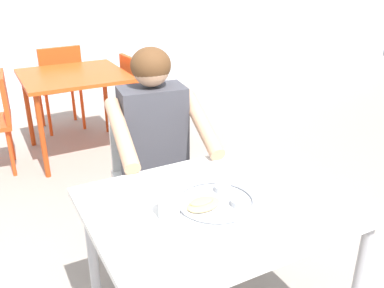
# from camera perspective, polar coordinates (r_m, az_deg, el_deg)

# --- Properties ---
(table_foreground) EXTENTS (1.05, 0.78, 0.76)m
(table_foreground) POSITION_cam_1_polar(r_m,az_deg,el_deg) (1.73, 4.14, -10.11)
(table_foreground) COLOR white
(table_foreground) RESTS_ON ground
(thali_tray) EXTENTS (0.31, 0.31, 0.03)m
(thali_tray) POSITION_cam_1_polar(r_m,az_deg,el_deg) (1.66, 3.30, -7.69)
(thali_tray) COLOR #B7BABF
(thali_tray) RESTS_ON table_foreground
(drinking_cup) EXTENTS (0.08, 0.08, 0.10)m
(drinking_cup) POSITION_cam_1_polar(r_m,az_deg,el_deg) (1.55, -3.16, -8.14)
(drinking_cup) COLOR silver
(drinking_cup) RESTS_ON table_foreground
(chair_foreground) EXTENTS (0.45, 0.47, 0.89)m
(chair_foreground) POSITION_cam_1_polar(r_m,az_deg,el_deg) (2.48, -6.01, -3.05)
(chair_foreground) COLOR silver
(chair_foreground) RESTS_ON ground
(diner_foreground) EXTENTS (0.54, 0.59, 1.24)m
(diner_foreground) POSITION_cam_1_polar(r_m,az_deg,el_deg) (2.19, -4.56, -0.29)
(diner_foreground) COLOR #3D3D3D
(diner_foreground) RESTS_ON ground
(table_background_red) EXTENTS (0.86, 0.84, 0.73)m
(table_background_red) POSITION_cam_1_polar(r_m,az_deg,el_deg) (3.81, -15.70, 7.89)
(table_background_red) COLOR #E04C19
(table_background_red) RESTS_ON ground
(chair_red_right) EXTENTS (0.46, 0.41, 0.83)m
(chair_red_right) POSITION_cam_1_polar(r_m,az_deg,el_deg) (4.02, -6.70, 6.92)
(chair_red_right) COLOR #D44A17
(chair_red_right) RESTS_ON ground
(chair_red_far) EXTENTS (0.45, 0.43, 0.87)m
(chair_red_far) POSITION_cam_1_polar(r_m,az_deg,el_deg) (4.43, -17.45, 8.07)
(chair_red_far) COLOR #EB4C1A
(chair_red_far) RESTS_ON ground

